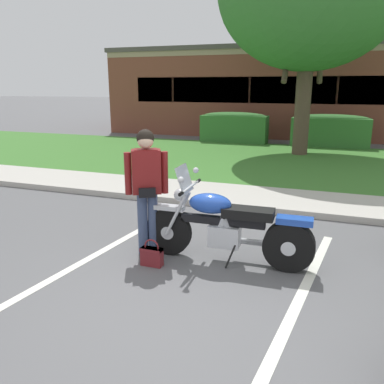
% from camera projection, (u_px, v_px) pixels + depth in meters
% --- Properties ---
extents(ground_plane, '(140.00, 140.00, 0.00)m').
position_uv_depth(ground_plane, '(199.00, 299.00, 4.31)').
color(ground_plane, '#565659').
extents(curb_strip, '(60.00, 0.20, 0.12)m').
position_uv_depth(curb_strip, '(257.00, 208.00, 7.30)').
color(curb_strip, '#B7B2A8').
rests_on(curb_strip, ground).
extents(concrete_walk, '(60.00, 1.50, 0.08)m').
position_uv_depth(concrete_walk, '(264.00, 197.00, 8.08)').
color(concrete_walk, '#B7B2A8').
rests_on(concrete_walk, ground).
extents(grass_lawn, '(60.00, 6.98, 0.06)m').
position_uv_depth(grass_lawn, '(288.00, 162.00, 11.94)').
color(grass_lawn, '#3D752D').
rests_on(grass_lawn, ground).
extents(stall_stripe_0, '(0.66, 4.38, 0.01)m').
position_uv_depth(stall_stripe_0, '(74.00, 267.00, 5.07)').
color(stall_stripe_0, silver).
rests_on(stall_stripe_0, ground).
extents(stall_stripe_1, '(0.66, 4.38, 0.01)m').
position_uv_depth(stall_stripe_1, '(296.00, 306.00, 4.16)').
color(stall_stripe_1, silver).
rests_on(stall_stripe_1, ground).
extents(motorcycle, '(2.24, 0.82, 1.26)m').
position_uv_depth(motorcycle, '(232.00, 227.00, 5.08)').
color(motorcycle, black).
rests_on(motorcycle, ground).
extents(rider_person, '(0.52, 0.40, 1.70)m').
position_uv_depth(rider_person, '(147.00, 183.00, 5.25)').
color(rider_person, black).
rests_on(rider_person, ground).
extents(handbag, '(0.28, 0.13, 0.36)m').
position_uv_depth(handbag, '(152.00, 255.00, 5.07)').
color(handbag, maroon).
rests_on(handbag, ground).
extents(hedge_left, '(2.64, 0.90, 1.24)m').
position_uv_depth(hedge_left, '(234.00, 127.00, 15.92)').
color(hedge_left, '#336B2D').
rests_on(hedge_left, ground).
extents(hedge_center_left, '(2.80, 0.90, 1.24)m').
position_uv_depth(hedge_center_left, '(330.00, 130.00, 14.72)').
color(hedge_center_left, '#336B2D').
rests_on(hedge_center_left, ground).
extents(brick_building, '(21.12, 10.93, 3.98)m').
position_uv_depth(brick_building, '(338.00, 91.00, 20.69)').
color(brick_building, brown).
rests_on(brick_building, ground).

